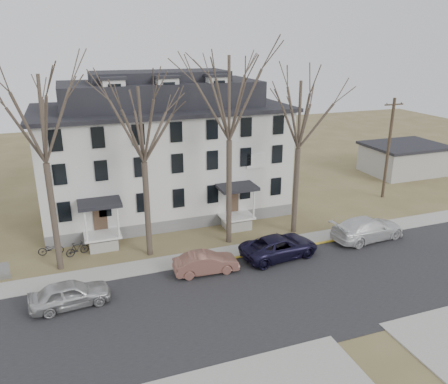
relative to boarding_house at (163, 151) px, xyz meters
name	(u,v)px	position (x,y,z in m)	size (l,w,h in m)	color
ground	(274,318)	(2.00, -17.95, -5.38)	(120.00, 120.00, 0.00)	brown
main_road	(259,298)	(2.00, -15.95, -5.38)	(120.00, 10.00, 0.04)	#27272A
far_sidewalk	(224,254)	(2.00, -9.95, -5.38)	(120.00, 2.00, 0.08)	#A09F97
yellow_curb	(293,249)	(7.00, -10.85, -5.38)	(14.00, 0.25, 0.06)	gold
boarding_house	(163,151)	(0.00, 0.00, 0.00)	(20.80, 12.36, 12.05)	slate
distant_building	(403,159)	(28.00, 2.05, -3.70)	(8.50, 6.50, 3.35)	#A09F97
tree_far_left	(39,113)	(-9.00, -8.15, 4.96)	(8.40, 8.40, 13.72)	#473B31
tree_mid_left	(142,120)	(-3.00, -8.15, 4.22)	(7.80, 7.80, 12.74)	#473B31
tree_center	(229,93)	(3.00, -8.15, 5.71)	(9.00, 9.00, 14.70)	#473B31
tree_mid_right	(300,110)	(8.50, -8.15, 4.22)	(7.80, 7.80, 12.74)	#473B31
utility_pole_far	(388,148)	(20.50, -3.95, -0.47)	(2.00, 0.28, 9.50)	#3D3023
car_silver	(70,294)	(-8.45, -12.99, -4.62)	(1.80, 4.46, 1.52)	#B2B2B2
car_tan	(206,263)	(-0.03, -12.03, -4.68)	(1.48, 4.23, 1.39)	brown
car_navy	(279,247)	(5.47, -11.65, -4.60)	(2.57, 5.58, 1.55)	black
car_white	(367,229)	(13.06, -11.35, -4.52)	(2.41, 5.93, 1.72)	silver
bicycle_left	(51,249)	(-9.60, -5.90, -4.93)	(0.60, 1.72, 0.90)	black
bicycle_right	(77,249)	(-7.83, -6.63, -4.88)	(0.47, 1.66, 1.00)	black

